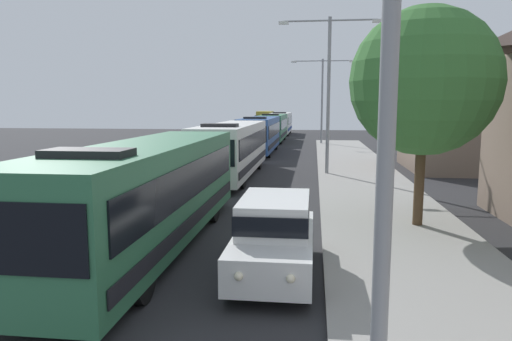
{
  "coord_description": "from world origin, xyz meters",
  "views": [
    {
      "loc": [
        3.3,
        1.16,
        4.1
      ],
      "look_at": [
        1.26,
        17.58,
        1.78
      ],
      "focal_mm": 32.66,
      "sensor_mm": 36.0,
      "label": 1
    }
  ],
  "objects_px": {
    "streetlamp_mid": "(329,80)",
    "streetlamp_far": "(322,92)",
    "bus_lead": "(150,191)",
    "bus_second_in_line": "(233,148)",
    "bus_middle": "(260,134)",
    "bus_rear": "(281,123)",
    "white_suv": "(275,233)",
    "roadside_tree": "(424,82)",
    "bus_fourth_in_line": "(273,127)",
    "box_truck_oncoming": "(265,120)"
  },
  "relations": [
    {
      "from": "streetlamp_mid",
      "to": "streetlamp_far",
      "type": "relative_size",
      "value": 1.02
    },
    {
      "from": "bus_second_in_line",
      "to": "bus_middle",
      "type": "xyz_separation_m",
      "value": [
        -0.0,
        13.65,
        -0.0
      ]
    },
    {
      "from": "bus_fourth_in_line",
      "to": "bus_middle",
      "type": "bearing_deg",
      "value": -90.0
    },
    {
      "from": "bus_middle",
      "to": "roadside_tree",
      "type": "xyz_separation_m",
      "value": [
        8.09,
        -24.2,
        3.15
      ]
    },
    {
      "from": "bus_middle",
      "to": "streetlamp_far",
      "type": "height_order",
      "value": "streetlamp_far"
    },
    {
      "from": "box_truck_oncoming",
      "to": "white_suv",
      "type": "bearing_deg",
      "value": -83.76
    },
    {
      "from": "bus_middle",
      "to": "roadside_tree",
      "type": "distance_m",
      "value": 25.71
    },
    {
      "from": "bus_middle",
      "to": "white_suv",
      "type": "bearing_deg",
      "value": -82.73
    },
    {
      "from": "bus_fourth_in_line",
      "to": "roadside_tree",
      "type": "xyz_separation_m",
      "value": [
        8.09,
        -37.05,
        3.16
      ]
    },
    {
      "from": "white_suv",
      "to": "bus_second_in_line",
      "type": "bearing_deg",
      "value": 103.54
    },
    {
      "from": "bus_middle",
      "to": "roadside_tree",
      "type": "relative_size",
      "value": 1.65
    },
    {
      "from": "roadside_tree",
      "to": "streetlamp_mid",
      "type": "bearing_deg",
      "value": 102.96
    },
    {
      "from": "bus_second_in_line",
      "to": "streetlamp_mid",
      "type": "bearing_deg",
      "value": 11.89
    },
    {
      "from": "bus_fourth_in_line",
      "to": "white_suv",
      "type": "distance_m",
      "value": 42.03
    },
    {
      "from": "bus_middle",
      "to": "roadside_tree",
      "type": "height_order",
      "value": "roadside_tree"
    },
    {
      "from": "bus_lead",
      "to": "white_suv",
      "type": "bearing_deg",
      "value": -23.96
    },
    {
      "from": "bus_middle",
      "to": "streetlamp_mid",
      "type": "relative_size",
      "value": 1.32
    },
    {
      "from": "bus_fourth_in_line",
      "to": "bus_rear",
      "type": "height_order",
      "value": "same"
    },
    {
      "from": "box_truck_oncoming",
      "to": "bus_fourth_in_line",
      "type": "bearing_deg",
      "value": -81.51
    },
    {
      "from": "bus_second_in_line",
      "to": "bus_fourth_in_line",
      "type": "relative_size",
      "value": 1.09
    },
    {
      "from": "bus_middle",
      "to": "box_truck_oncoming",
      "type": "xyz_separation_m",
      "value": [
        -3.3,
        34.98,
        0.01
      ]
    },
    {
      "from": "white_suv",
      "to": "streetlamp_far",
      "type": "xyz_separation_m",
      "value": [
        1.7,
        38.6,
        4.45
      ]
    },
    {
      "from": "bus_middle",
      "to": "streetlamp_mid",
      "type": "height_order",
      "value": "streetlamp_mid"
    },
    {
      "from": "bus_rear",
      "to": "streetlamp_mid",
      "type": "distance_m",
      "value": 38.96
    },
    {
      "from": "bus_rear",
      "to": "streetlamp_mid",
      "type": "relative_size",
      "value": 1.22
    },
    {
      "from": "white_suv",
      "to": "bus_rear",
      "type": "bearing_deg",
      "value": 93.85
    },
    {
      "from": "bus_lead",
      "to": "streetlamp_mid",
      "type": "relative_size",
      "value": 1.34
    },
    {
      "from": "bus_lead",
      "to": "bus_middle",
      "type": "xyz_separation_m",
      "value": [
        -0.0,
        27.36,
        -0.0
      ]
    },
    {
      "from": "bus_fourth_in_line",
      "to": "streetlamp_far",
      "type": "distance_m",
      "value": 7.36
    },
    {
      "from": "roadside_tree",
      "to": "bus_middle",
      "type": "bearing_deg",
      "value": 108.48
    },
    {
      "from": "bus_lead",
      "to": "bus_rear",
      "type": "xyz_separation_m",
      "value": [
        -0.0,
        53.24,
        -0.0
      ]
    },
    {
      "from": "white_suv",
      "to": "roadside_tree",
      "type": "xyz_separation_m",
      "value": [
        4.39,
        4.81,
        3.81
      ]
    },
    {
      "from": "bus_lead",
      "to": "streetlamp_far",
      "type": "xyz_separation_m",
      "value": [
        5.4,
        36.95,
        3.79
      ]
    },
    {
      "from": "white_suv",
      "to": "roadside_tree",
      "type": "relative_size",
      "value": 0.65
    },
    {
      "from": "bus_middle",
      "to": "streetlamp_far",
      "type": "relative_size",
      "value": 1.34
    },
    {
      "from": "bus_fourth_in_line",
      "to": "bus_rear",
      "type": "xyz_separation_m",
      "value": [
        -0.0,
        13.02,
        -0.0
      ]
    },
    {
      "from": "box_truck_oncoming",
      "to": "streetlamp_mid",
      "type": "distance_m",
      "value": 48.43
    },
    {
      "from": "bus_second_in_line",
      "to": "bus_fourth_in_line",
      "type": "height_order",
      "value": "same"
    },
    {
      "from": "bus_lead",
      "to": "box_truck_oncoming",
      "type": "relative_size",
      "value": 1.65
    },
    {
      "from": "bus_lead",
      "to": "bus_second_in_line",
      "type": "relative_size",
      "value": 0.97
    },
    {
      "from": "bus_middle",
      "to": "bus_rear",
      "type": "height_order",
      "value": "same"
    },
    {
      "from": "bus_fourth_in_line",
      "to": "bus_rear",
      "type": "distance_m",
      "value": 13.02
    },
    {
      "from": "streetlamp_far",
      "to": "box_truck_oncoming",
      "type": "bearing_deg",
      "value": 108.92
    },
    {
      "from": "bus_second_in_line",
      "to": "bus_fourth_in_line",
      "type": "bearing_deg",
      "value": 90.0
    },
    {
      "from": "streetlamp_mid",
      "to": "roadside_tree",
      "type": "height_order",
      "value": "streetlamp_mid"
    },
    {
      "from": "streetlamp_mid",
      "to": "bus_middle",
      "type": "bearing_deg",
      "value": 113.33
    },
    {
      "from": "streetlamp_mid",
      "to": "streetlamp_far",
      "type": "bearing_deg",
      "value": 90.0
    },
    {
      "from": "bus_lead",
      "to": "bus_second_in_line",
      "type": "distance_m",
      "value": 13.71
    },
    {
      "from": "bus_second_in_line",
      "to": "streetlamp_far",
      "type": "xyz_separation_m",
      "value": [
        5.4,
        23.24,
        3.79
      ]
    },
    {
      "from": "bus_lead",
      "to": "bus_second_in_line",
      "type": "height_order",
      "value": "same"
    }
  ]
}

